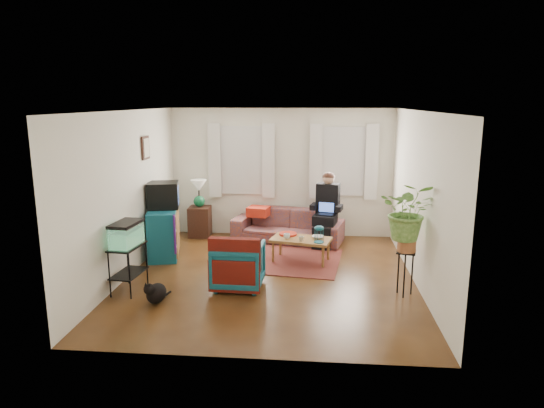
# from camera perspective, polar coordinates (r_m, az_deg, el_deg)

# --- Properties ---
(floor) EXTENTS (4.50, 5.00, 0.01)m
(floor) POSITION_cam_1_polar(r_m,az_deg,el_deg) (7.79, -0.26, -8.55)
(floor) COLOR #4F2B14
(floor) RESTS_ON ground
(ceiling) EXTENTS (4.50, 5.00, 0.01)m
(ceiling) POSITION_cam_1_polar(r_m,az_deg,el_deg) (7.29, -0.28, 10.93)
(ceiling) COLOR white
(ceiling) RESTS_ON wall_back
(wall_back) EXTENTS (4.50, 0.01, 2.60)m
(wall_back) POSITION_cam_1_polar(r_m,az_deg,el_deg) (9.89, 1.08, 3.69)
(wall_back) COLOR silver
(wall_back) RESTS_ON floor
(wall_front) EXTENTS (4.50, 0.01, 2.60)m
(wall_front) POSITION_cam_1_polar(r_m,az_deg,el_deg) (5.02, -2.94, -4.72)
(wall_front) COLOR silver
(wall_front) RESTS_ON floor
(wall_left) EXTENTS (0.01, 5.00, 2.60)m
(wall_left) POSITION_cam_1_polar(r_m,az_deg,el_deg) (7.96, -16.62, 1.11)
(wall_left) COLOR silver
(wall_left) RESTS_ON floor
(wall_right) EXTENTS (0.01, 5.00, 2.60)m
(wall_right) POSITION_cam_1_polar(r_m,az_deg,el_deg) (7.57, 16.95, 0.53)
(wall_right) COLOR silver
(wall_right) RESTS_ON floor
(window_left) EXTENTS (1.08, 0.04, 1.38)m
(window_left) POSITION_cam_1_polar(r_m,az_deg,el_deg) (9.92, -3.55, 5.15)
(window_left) COLOR white
(window_left) RESTS_ON wall_back
(window_right) EXTENTS (1.08, 0.04, 1.38)m
(window_right) POSITION_cam_1_polar(r_m,az_deg,el_deg) (9.83, 8.39, 4.98)
(window_right) COLOR white
(window_right) RESTS_ON wall_back
(curtains_left) EXTENTS (1.36, 0.06, 1.50)m
(curtains_left) POSITION_cam_1_polar(r_m,az_deg,el_deg) (9.84, -3.62, 5.10)
(curtains_left) COLOR white
(curtains_left) RESTS_ON wall_back
(curtains_right) EXTENTS (1.36, 0.06, 1.50)m
(curtains_right) POSITION_cam_1_polar(r_m,az_deg,el_deg) (9.75, 8.42, 4.92)
(curtains_right) COLOR white
(curtains_right) RESTS_ON wall_back
(picture_frame) EXTENTS (0.04, 0.32, 0.40)m
(picture_frame) POSITION_cam_1_polar(r_m,az_deg,el_deg) (8.65, -14.60, 6.42)
(picture_frame) COLOR #3D2616
(picture_frame) RESTS_ON wall_left
(area_rug) EXTENTS (2.19, 1.85, 0.01)m
(area_rug) POSITION_cam_1_polar(r_m,az_deg,el_deg) (8.57, 1.16, -6.56)
(area_rug) COLOR brown
(area_rug) RESTS_ON floor
(sofa) EXTENTS (2.28, 1.30, 0.84)m
(sofa) POSITION_cam_1_polar(r_m,az_deg,el_deg) (9.61, 1.88, -1.92)
(sofa) COLOR brown
(sofa) RESTS_ON floor
(seated_person) EXTENTS (0.67, 0.76, 1.28)m
(seated_person) POSITION_cam_1_polar(r_m,az_deg,el_deg) (9.38, 6.44, -0.96)
(seated_person) COLOR black
(seated_person) RESTS_ON sofa
(side_table) EXTENTS (0.44, 0.44, 0.62)m
(side_table) POSITION_cam_1_polar(r_m,az_deg,el_deg) (10.06, -8.48, -2.05)
(side_table) COLOR #412318
(side_table) RESTS_ON floor
(table_lamp) EXTENTS (0.33, 0.33, 0.57)m
(table_lamp) POSITION_cam_1_polar(r_m,az_deg,el_deg) (9.93, -8.59, 1.17)
(table_lamp) COLOR white
(table_lamp) RESTS_ON side_table
(dresser) EXTENTS (0.68, 1.05, 0.87)m
(dresser) POSITION_cam_1_polar(r_m,az_deg,el_deg) (8.87, -12.65, -3.32)
(dresser) COLOR #105564
(dresser) RESTS_ON floor
(crt_tv) EXTENTS (0.62, 0.59, 0.46)m
(crt_tv) POSITION_cam_1_polar(r_m,az_deg,el_deg) (8.81, -12.68, 1.03)
(crt_tv) COLOR black
(crt_tv) RESTS_ON dresser
(aquarium_stand) EXTENTS (0.41, 0.65, 0.69)m
(aquarium_stand) POSITION_cam_1_polar(r_m,az_deg,el_deg) (7.43, -16.51, -7.29)
(aquarium_stand) COLOR black
(aquarium_stand) RESTS_ON floor
(aquarium) EXTENTS (0.37, 0.59, 0.36)m
(aquarium) POSITION_cam_1_polar(r_m,az_deg,el_deg) (7.28, -16.76, -3.37)
(aquarium) COLOR #7FD899
(aquarium) RESTS_ON aquarium_stand
(black_cat) EXTENTS (0.36, 0.46, 0.34)m
(black_cat) POSITION_cam_1_polar(r_m,az_deg,el_deg) (6.98, -13.46, -9.94)
(black_cat) COLOR black
(black_cat) RESTS_ON floor
(armchair) EXTENTS (0.75, 0.70, 0.74)m
(armchair) POSITION_cam_1_polar(r_m,az_deg,el_deg) (7.29, -3.97, -6.96)
(armchair) COLOR #12536D
(armchair) RESTS_ON floor
(serape_throw) EXTENTS (0.75, 0.19, 0.61)m
(serape_throw) POSITION_cam_1_polar(r_m,az_deg,el_deg) (6.97, -4.43, -6.52)
(serape_throw) COLOR #9E0A0A
(serape_throw) RESTS_ON armchair
(coffee_table) EXTENTS (1.11, 0.77, 0.42)m
(coffee_table) POSITION_cam_1_polar(r_m,az_deg,el_deg) (8.45, 3.41, -5.41)
(coffee_table) COLOR brown
(coffee_table) RESTS_ON floor
(cup_a) EXTENTS (0.14, 0.14, 0.09)m
(cup_a) POSITION_cam_1_polar(r_m,az_deg,el_deg) (8.35, 1.75, -3.80)
(cup_a) COLOR white
(cup_a) RESTS_ON coffee_table
(cup_b) EXTENTS (0.11, 0.11, 0.09)m
(cup_b) POSITION_cam_1_polar(r_m,az_deg,el_deg) (8.21, 3.44, -4.11)
(cup_b) COLOR beige
(cup_b) RESTS_ON coffee_table
(bowl) EXTENTS (0.24, 0.24, 0.05)m
(bowl) POSITION_cam_1_polar(r_m,az_deg,el_deg) (8.40, 5.40, -3.89)
(bowl) COLOR white
(bowl) RESTS_ON coffee_table
(snack_tray) EXTENTS (0.37, 0.37, 0.04)m
(snack_tray) POSITION_cam_1_polar(r_m,az_deg,el_deg) (8.58, 1.90, -3.55)
(snack_tray) COLOR #B21414
(snack_tray) RESTS_ON coffee_table
(birdcage) EXTENTS (0.20, 0.20, 0.29)m
(birdcage) POSITION_cam_1_polar(r_m,az_deg,el_deg) (8.14, 5.56, -3.53)
(birdcage) COLOR #115B6B
(birdcage) RESTS_ON coffee_table
(plant_stand) EXTENTS (0.34, 0.34, 0.66)m
(plant_stand) POSITION_cam_1_polar(r_m,az_deg,el_deg) (7.25, 15.36, -7.87)
(plant_stand) COLOR black
(plant_stand) RESTS_ON floor
(potted_plant) EXTENTS (0.88, 0.81, 0.83)m
(potted_plant) POSITION_cam_1_polar(r_m,az_deg,el_deg) (7.02, 15.72, -1.84)
(potted_plant) COLOR #599947
(potted_plant) RESTS_ON plant_stand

